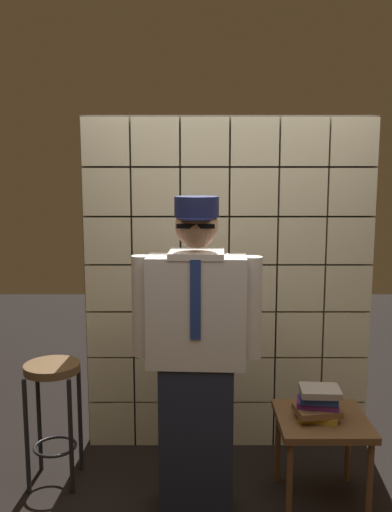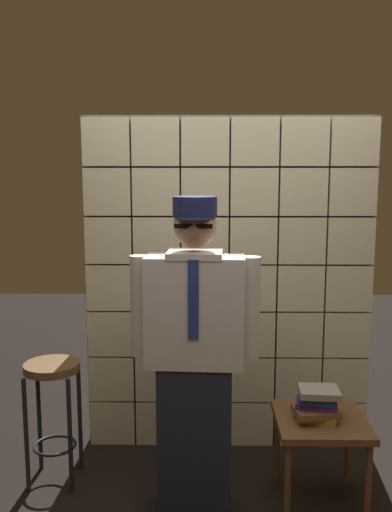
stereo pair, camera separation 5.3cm
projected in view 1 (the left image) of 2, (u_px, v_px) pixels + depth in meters
name	position (u px, v px, depth m)	size (l,w,h in m)	color
glass_block_wall	(226.00, 287.00, 3.84)	(2.00, 0.10, 2.33)	beige
standing_person	(195.00, 352.00, 3.09)	(0.72, 0.31, 1.81)	#1E2333
bar_stool	(51.00, 395.00, 3.42)	(0.34, 0.34, 0.77)	brown
side_table	(320.00, 429.00, 3.23)	(0.52, 0.52, 0.53)	brown
book_stack	(316.00, 403.00, 3.18)	(0.27, 0.23, 0.19)	olive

